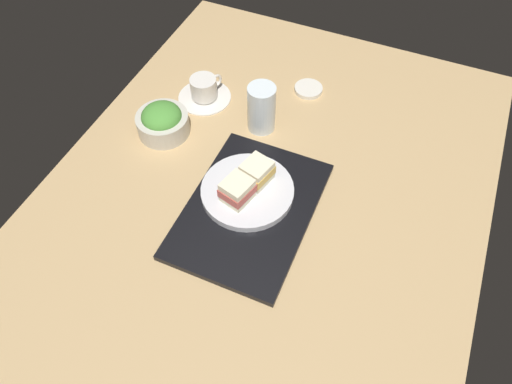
{
  "coord_description": "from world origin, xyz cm",
  "views": [
    {
      "loc": [
        -58.97,
        -24.96,
        90.4
      ],
      "look_at": [
        -0.1,
        0.37,
        5.0
      ],
      "focal_mm": 33.84,
      "sensor_mm": 36.0,
      "label": 1
    }
  ],
  "objects_px": {
    "coffee_cup": "(204,90)",
    "small_sauce_dish": "(308,89)",
    "drinking_glass": "(262,108)",
    "salad_bowl": "(162,121)",
    "sandwich_plate": "(247,191)",
    "sandwich_near": "(237,190)",
    "sandwich_far": "(257,172)"
  },
  "relations": [
    {
      "from": "salad_bowl",
      "to": "sandwich_plate",
      "type": "bearing_deg",
      "value": -111.04
    },
    {
      "from": "sandwich_near",
      "to": "drinking_glass",
      "type": "distance_m",
      "value": 0.26
    },
    {
      "from": "small_sauce_dish",
      "to": "coffee_cup",
      "type": "bearing_deg",
      "value": 119.01
    },
    {
      "from": "drinking_glass",
      "to": "small_sauce_dish",
      "type": "xyz_separation_m",
      "value": [
        0.18,
        -0.07,
        -0.06
      ]
    },
    {
      "from": "sandwich_near",
      "to": "salad_bowl",
      "type": "distance_m",
      "value": 0.31
    },
    {
      "from": "small_sauce_dish",
      "to": "sandwich_far",
      "type": "bearing_deg",
      "value": -179.52
    },
    {
      "from": "sandwich_far",
      "to": "drinking_glass",
      "type": "distance_m",
      "value": 0.2
    },
    {
      "from": "sandwich_near",
      "to": "sandwich_far",
      "type": "relative_size",
      "value": 1.0
    },
    {
      "from": "coffee_cup",
      "to": "sandwich_far",
      "type": "bearing_deg",
      "value": -132.37
    },
    {
      "from": "sandwich_plate",
      "to": "drinking_glass",
      "type": "height_order",
      "value": "drinking_glass"
    },
    {
      "from": "sandwich_plate",
      "to": "sandwich_near",
      "type": "distance_m",
      "value": 0.05
    },
    {
      "from": "sandwich_far",
      "to": "small_sauce_dish",
      "type": "xyz_separation_m",
      "value": [
        0.37,
        0.0,
        -0.05
      ]
    },
    {
      "from": "sandwich_plate",
      "to": "small_sauce_dish",
      "type": "xyz_separation_m",
      "value": [
        0.4,
        -0.01,
        -0.02
      ]
    },
    {
      "from": "sandwich_plate",
      "to": "coffee_cup",
      "type": "xyz_separation_m",
      "value": [
        0.26,
        0.25,
        0.0
      ]
    },
    {
      "from": "coffee_cup",
      "to": "small_sauce_dish",
      "type": "relative_size",
      "value": 1.86
    },
    {
      "from": "salad_bowl",
      "to": "coffee_cup",
      "type": "height_order",
      "value": "salad_bowl"
    },
    {
      "from": "small_sauce_dish",
      "to": "salad_bowl",
      "type": "bearing_deg",
      "value": 135.55
    },
    {
      "from": "coffee_cup",
      "to": "small_sauce_dish",
      "type": "xyz_separation_m",
      "value": [
        0.14,
        -0.25,
        -0.02
      ]
    },
    {
      "from": "sandwich_far",
      "to": "small_sauce_dish",
      "type": "relative_size",
      "value": 1.02
    },
    {
      "from": "sandwich_far",
      "to": "drinking_glass",
      "type": "height_order",
      "value": "drinking_glass"
    },
    {
      "from": "drinking_glass",
      "to": "salad_bowl",
      "type": "bearing_deg",
      "value": 117.3
    },
    {
      "from": "sandwich_plate",
      "to": "drinking_glass",
      "type": "relative_size",
      "value": 1.65
    },
    {
      "from": "salad_bowl",
      "to": "coffee_cup",
      "type": "xyz_separation_m",
      "value": [
        0.16,
        -0.04,
        -0.01
      ]
    },
    {
      "from": "sandwich_plate",
      "to": "salad_bowl",
      "type": "relative_size",
      "value": 1.6
    },
    {
      "from": "sandwich_near",
      "to": "drinking_glass",
      "type": "bearing_deg",
      "value": 11.18
    },
    {
      "from": "sandwich_far",
      "to": "sandwich_plate",
      "type": "bearing_deg",
      "value": 164.12
    },
    {
      "from": "sandwich_plate",
      "to": "small_sauce_dish",
      "type": "relative_size",
      "value": 2.74
    },
    {
      "from": "coffee_cup",
      "to": "drinking_glass",
      "type": "xyz_separation_m",
      "value": [
        -0.04,
        -0.19,
        0.04
      ]
    },
    {
      "from": "sandwich_plate",
      "to": "sandwich_far",
      "type": "relative_size",
      "value": 2.67
    },
    {
      "from": "sandwich_near",
      "to": "salad_bowl",
      "type": "bearing_deg",
      "value": 62.67
    },
    {
      "from": "drinking_glass",
      "to": "small_sauce_dish",
      "type": "bearing_deg",
      "value": -20.21
    },
    {
      "from": "sandwich_far",
      "to": "coffee_cup",
      "type": "relative_size",
      "value": 0.55
    }
  ]
}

